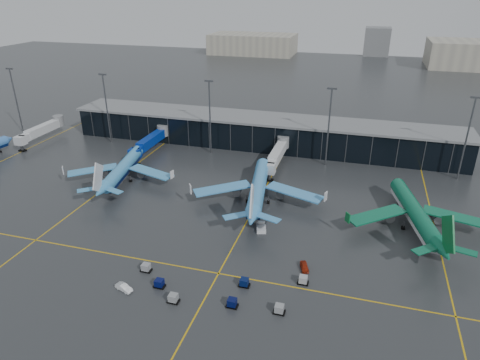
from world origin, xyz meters
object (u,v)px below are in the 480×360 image
(mobile_airstair, at_px, (261,228))
(airliner_klm_near, at_px, (259,178))
(baggage_carts, at_px, (219,289))
(service_van_white, at_px, (124,287))
(airliner_arkefly, at_px, (122,161))
(airliner_aer_lingus, at_px, (416,203))
(service_van_red, at_px, (304,267))

(mobile_airstair, bearing_deg, airliner_klm_near, 90.59)
(baggage_carts, distance_m, service_van_white, 18.51)
(airliner_arkefly, bearing_deg, baggage_carts, -53.92)
(airliner_aer_lingus, xyz_separation_m, service_van_red, (-22.91, -25.28, -5.64))
(baggage_carts, bearing_deg, airliner_klm_near, 92.99)
(service_van_white, bearing_deg, baggage_carts, -57.32)
(airliner_arkefly, height_order, service_van_red, airliner_arkefly)
(airliner_aer_lingus, xyz_separation_m, mobile_airstair, (-35.21, -12.86, -5.51))
(baggage_carts, relative_size, service_van_red, 9.13)
(airliner_klm_near, bearing_deg, baggage_carts, -96.11)
(service_van_white, bearing_deg, airliner_klm_near, -1.35)
(airliner_arkefly, height_order, mobile_airstair, airliner_arkefly)
(mobile_airstair, xyz_separation_m, service_van_red, (12.29, -12.42, -0.13))
(airliner_aer_lingus, distance_m, service_van_white, 69.87)
(airliner_aer_lingus, bearing_deg, mobile_airstair, -173.18)
(airliner_klm_near, bearing_deg, mobile_airstair, -82.57)
(airliner_aer_lingus, bearing_deg, airliner_klm_near, 162.72)
(mobile_airstair, distance_m, service_van_white, 35.47)
(airliner_aer_lingus, height_order, mobile_airstair, airliner_aer_lingus)
(baggage_carts, bearing_deg, service_van_red, 38.70)
(airliner_arkefly, bearing_deg, airliner_klm_near, -13.23)
(baggage_carts, height_order, mobile_airstair, mobile_airstair)
(airliner_arkefly, distance_m, service_van_white, 53.81)
(airliner_arkefly, xyz_separation_m, airliner_aer_lingus, (82.45, -4.57, 0.30))
(airliner_arkefly, xyz_separation_m, service_van_white, (26.75, -46.38, -5.35))
(airliner_aer_lingus, bearing_deg, airliner_arkefly, 163.58)
(mobile_airstair, bearing_deg, service_van_red, -61.23)
(airliner_arkefly, distance_m, baggage_carts, 61.37)
(airliner_arkefly, relative_size, airliner_klm_near, 0.92)
(airliner_aer_lingus, height_order, service_van_red, airliner_aer_lingus)
(service_van_white, bearing_deg, service_van_red, -45.04)
(airliner_klm_near, height_order, service_van_red, airliner_klm_near)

